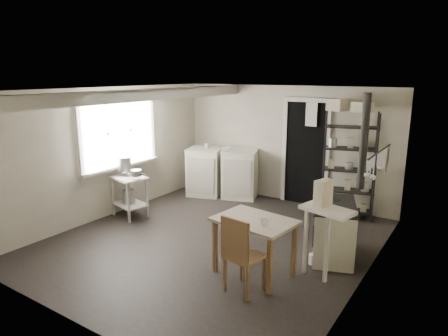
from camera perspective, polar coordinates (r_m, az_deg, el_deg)
The scene contains 31 objects.
floor at distance 6.29m, azimuth -1.53°, elevation -10.33°, with size 5.00×5.00×0.00m, color black.
ceiling at distance 5.76m, azimuth -1.67°, elevation 11.09°, with size 5.00×5.00×0.00m, color beige.
wall_back at distance 8.06m, azimuth 8.66°, elevation 3.39°, with size 4.50×0.02×2.30m, color #B5AD9B.
wall_front at distance 4.21m, azimuth -21.61°, elevation -6.75°, with size 4.50×0.02×2.30m, color #B5AD9B.
wall_left at distance 7.42m, azimuth -16.01°, elevation 2.15°, with size 0.02×5.00×2.30m, color #B5AD9B.
wall_right at distance 5.03m, azimuth 19.97°, elevation -3.39°, with size 0.02×5.00×2.30m, color #B5AD9B.
window at distance 7.47m, azimuth -14.87°, elevation 5.02°, with size 0.12×1.76×1.28m, color beige, non-canonical shape.
doorway at distance 7.88m, azimuth 11.49°, elevation 1.94°, with size 0.96×0.10×2.08m, color beige, non-canonical shape.
ceiling_beam at distance 6.53m, azimuth -10.47°, elevation 10.28°, with size 0.18×5.00×0.18m, color beige, non-canonical shape.
wallpaper_panel at distance 5.03m, azimuth 19.86°, elevation -3.38°, with size 0.01×5.00×2.30m, color beige, non-canonical shape.
utensil_rail at distance 5.52m, azimuth 21.19°, elevation 2.24°, with size 0.06×1.20×0.44m, color #A9A9AB, non-canonical shape.
prep_table at distance 7.36m, azimuth -13.34°, elevation -3.79°, with size 0.65×0.46×0.74m, color beige, non-canonical shape.
stockpot at distance 7.36m, azimuth -14.10°, elevation 0.51°, with size 0.25×0.25×0.27m, color #A9A9AB.
saucepan at distance 7.06m, azimuth -12.47°, elevation -0.70°, with size 0.19×0.19×0.11m, color #A9A9AB.
bucket at distance 7.34m, azimuth -13.46°, elevation -3.97°, with size 0.22×0.22×0.24m, color #A9A9AB.
base_cabinets at distance 8.36m, azimuth -0.21°, elevation -0.92°, with size 1.52×0.65×1.00m, color beige, non-canonical shape.
mixing_bowl at distance 8.14m, azimuth 0.21°, elevation 2.26°, with size 0.29×0.29×0.07m, color white.
counter_cup at distance 8.38m, azimuth -2.45°, elevation 2.65°, with size 0.12×0.12×0.10m, color white.
shelf_rack at distance 7.33m, azimuth 17.42°, elevation 0.32°, with size 0.90×0.35×1.89m, color black, non-canonical shape.
shelf_jar at distance 7.35m, azimuth 15.11°, elevation 3.84°, with size 0.09×0.09×0.19m, color white.
storage_box_a at distance 7.27m, azimuth 15.94°, elevation 8.79°, with size 0.30×0.26×0.21m, color beige.
storage_box_b at distance 7.11m, azimuth 19.15°, elevation 8.31°, with size 0.27×0.26×0.18m, color beige.
stove at distance 5.85m, azimuth 15.41°, elevation -8.07°, with size 0.55×0.99×0.78m, color beige, non-canonical shape.
stovepipe at distance 5.96m, azimuth 19.36°, elevation 3.55°, with size 0.11×0.11×1.44m, color black, non-canonical shape.
side_ledge at distance 5.14m, azimuth 14.22°, elevation -11.19°, with size 0.63×0.34×0.96m, color beige, non-canonical shape.
oats_box at distance 5.00m, azimuth 13.91°, elevation -4.74°, with size 0.13×0.22×0.32m, color beige.
work_table at distance 5.20m, azimuth 4.32°, elevation -11.09°, with size 0.98×0.69×0.75m, color beige, non-canonical shape.
table_cup at distance 4.84m, azimuth 5.77°, elevation -7.60°, with size 0.09×0.09×0.09m, color white.
chair at distance 4.78m, azimuth 2.96°, elevation -11.98°, with size 0.39×0.41×0.95m, color brown, non-canonical shape.
flour_sack at distance 7.44m, azimuth 16.40°, elevation -5.11°, with size 0.41×0.35×0.49m, color white.
floor_crock at distance 5.68m, azimuth 12.58°, elevation -12.56°, with size 0.11×0.11×0.14m, color white.
Camera 1 is at (3.30, -4.71, 2.54)m, focal length 32.00 mm.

